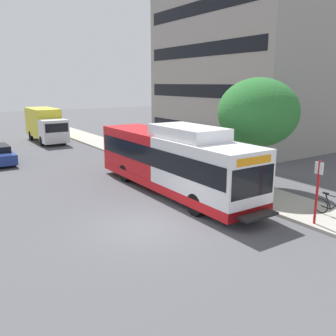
{
  "coord_description": "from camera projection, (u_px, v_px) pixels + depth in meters",
  "views": [
    {
      "loc": [
        -6.72,
        -11.99,
        5.68
      ],
      "look_at": [
        2.87,
        2.48,
        1.6
      ],
      "focal_mm": 38.75,
      "sensor_mm": 36.0,
      "label": 1
    }
  ],
  "objects": [
    {
      "name": "bicycle_parked",
      "position": [
        333.0,
        207.0,
        15.3
      ],
      "size": [
        0.52,
        1.76,
        1.02
      ],
      "color": "black",
      "rests_on": "sidewalk_curb"
    },
    {
      "name": "lattice_comm_tower",
      "position": [
        172.0,
        67.0,
        49.31
      ],
      "size": [
        1.1,
        1.1,
        24.01
      ],
      "color": "#B7B7BC",
      "rests_on": "ground"
    },
    {
      "name": "transit_bus",
      "position": [
        172.0,
        161.0,
        19.02
      ],
      "size": [
        2.58,
        12.25,
        3.65
      ],
      "color": "white",
      "rests_on": "ground"
    },
    {
      "name": "street_tree_near_stop",
      "position": [
        258.0,
        113.0,
        19.16
      ],
      "size": [
        4.27,
        4.27,
        5.84
      ],
      "color": "#4C3823",
      "rests_on": "sidewalk_curb"
    },
    {
      "name": "box_truck_background",
      "position": [
        46.0,
        124.0,
        35.51
      ],
      "size": [
        2.32,
        7.01,
        3.25
      ],
      "color": "silver",
      "rests_on": "ground"
    },
    {
      "name": "bus_stop_sign_pole",
      "position": [
        317.0,
        188.0,
        14.32
      ],
      "size": [
        0.1,
        0.36,
        2.6
      ],
      "color": "red",
      "rests_on": "sidewalk_curb"
    },
    {
      "name": "sidewalk_curb",
      "position": [
        191.0,
        173.0,
        23.26
      ],
      "size": [
        3.0,
        56.0,
        0.14
      ],
      "primitive_type": "cube",
      "color": "#A8A399",
      "rests_on": "ground"
    },
    {
      "name": "ground_plane",
      "position": [
        75.0,
        183.0,
        21.13
      ],
      "size": [
        120.0,
        120.0,
        0.0
      ],
      "primitive_type": "plane",
      "color": "#4C4C51"
    }
  ]
}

